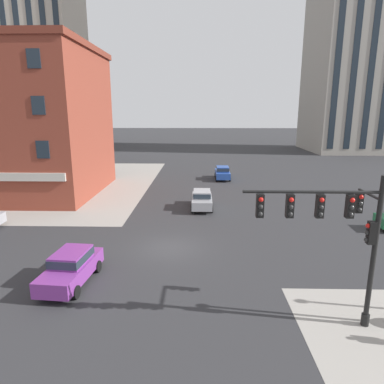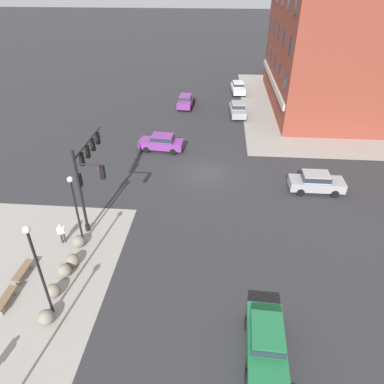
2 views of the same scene
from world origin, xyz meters
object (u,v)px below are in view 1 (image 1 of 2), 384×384
(car_cross_westbound, at_px, (223,172))
(car_cross_eastbound, at_px, (202,199))
(car_main_mid, at_px, (71,266))
(traffic_signal_main, at_px, (341,227))

(car_cross_westbound, bearing_deg, car_cross_eastbound, -101.28)
(car_cross_eastbound, relative_size, car_cross_westbound, 1.00)
(car_cross_eastbound, xyz_separation_m, car_cross_westbound, (2.70, 13.56, 0.00))
(car_cross_westbound, bearing_deg, car_main_mid, -108.90)
(traffic_signal_main, xyz_separation_m, car_main_mid, (-12.01, 3.06, -3.28))
(traffic_signal_main, bearing_deg, car_cross_westbound, 94.92)
(car_cross_eastbound, height_order, car_cross_westbound, same)
(car_cross_westbound, xyz_separation_m, car_main_mid, (-9.39, -27.41, 0.00))
(car_cross_eastbound, bearing_deg, car_main_mid, -115.76)
(car_main_mid, bearing_deg, car_cross_eastbound, 64.24)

